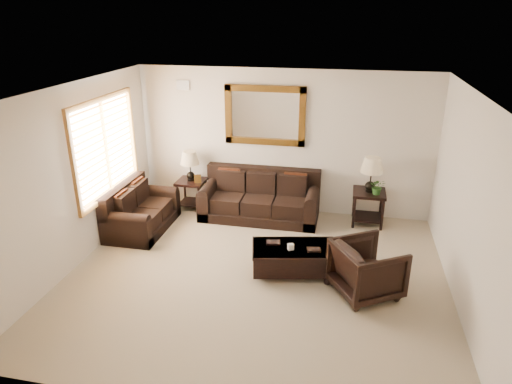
% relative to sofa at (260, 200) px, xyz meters
% --- Properties ---
extents(room, '(5.51, 5.01, 2.71)m').
position_rel_sofa_xyz_m(room, '(0.34, -2.07, 1.03)').
color(room, '#86765C').
rests_on(room, ground).
extents(window, '(0.07, 1.96, 1.66)m').
position_rel_sofa_xyz_m(window, '(-2.36, -1.17, 1.23)').
color(window, white).
rests_on(window, room).
extents(mirror, '(1.50, 0.06, 1.10)m').
position_rel_sofa_xyz_m(mirror, '(0.00, 0.40, 1.53)').
color(mirror, '#48230E').
rests_on(mirror, room).
extents(air_vent, '(0.25, 0.02, 0.18)m').
position_rel_sofa_xyz_m(air_vent, '(-1.56, 0.41, 2.03)').
color(air_vent, '#999999').
rests_on(air_vent, room).
extents(sofa, '(2.17, 0.94, 0.89)m').
position_rel_sofa_xyz_m(sofa, '(0.00, 0.00, 0.00)').
color(sofa, black).
rests_on(sofa, room).
extents(loveseat, '(0.87, 1.47, 0.83)m').
position_rel_sofa_xyz_m(loveseat, '(-2.00, -0.95, -0.02)').
color(loveseat, black).
rests_on(loveseat, room).
extents(end_table_left, '(0.53, 0.53, 1.16)m').
position_rel_sofa_xyz_m(end_table_left, '(-1.40, 0.12, 0.43)').
color(end_table_left, black).
rests_on(end_table_left, room).
extents(end_table_right, '(0.57, 0.57, 1.26)m').
position_rel_sofa_xyz_m(end_table_right, '(1.98, 0.10, 0.50)').
color(end_table_right, black).
rests_on(end_table_right, room).
extents(coffee_table, '(1.35, 0.91, 0.53)m').
position_rel_sofa_xyz_m(coffee_table, '(0.88, -1.84, -0.06)').
color(coffee_table, black).
rests_on(coffee_table, room).
extents(armchair, '(1.07, 1.09, 0.83)m').
position_rel_sofa_xyz_m(armchair, '(1.91, -2.18, 0.09)').
color(armchair, black).
rests_on(armchair, floor).
extents(potted_plant, '(0.27, 0.30, 0.23)m').
position_rel_sofa_xyz_m(potted_plant, '(2.10, -0.00, 0.42)').
color(potted_plant, '#2B561D').
rests_on(potted_plant, end_table_right).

